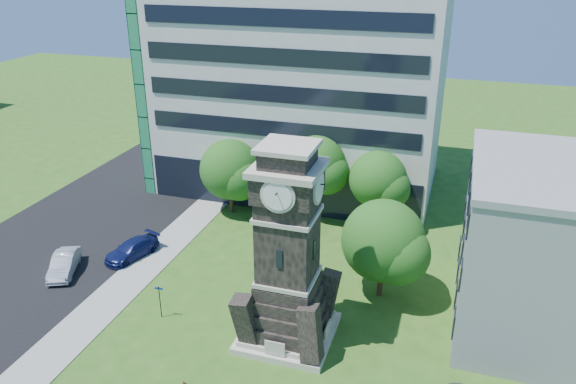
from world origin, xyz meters
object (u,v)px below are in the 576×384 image
(car_street_mid, at_px, (64,264))
(car_street_north, at_px, (132,249))
(street_sign, at_px, (160,298))
(clock_tower, at_px, (288,260))

(car_street_mid, height_order, car_street_north, car_street_mid)
(car_street_mid, relative_size, car_street_north, 0.95)
(car_street_mid, xyz_separation_m, street_sign, (9.32, -2.63, 0.72))
(car_street_mid, xyz_separation_m, car_street_north, (3.43, 3.44, -0.05))
(car_street_north, height_order, street_sign, street_sign)
(street_sign, bearing_deg, clock_tower, 1.43)
(car_street_mid, distance_m, car_street_north, 4.86)
(clock_tower, distance_m, car_street_north, 15.82)
(clock_tower, height_order, car_street_mid, clock_tower)
(clock_tower, bearing_deg, car_street_north, 159.09)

